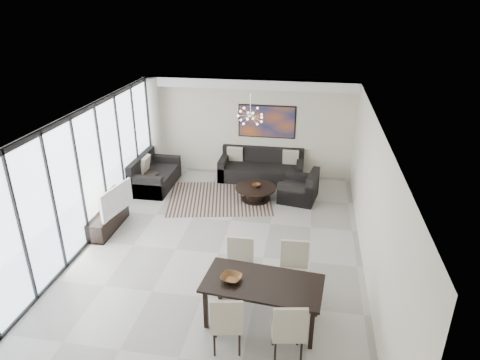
% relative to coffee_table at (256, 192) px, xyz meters
% --- Properties ---
extents(room_shell, '(6.00, 9.00, 2.90)m').
position_rel_coffee_table_xyz_m(room_shell, '(0.03, -2.67, 1.23)').
color(room_shell, '#A8A39B').
rests_on(room_shell, ground).
extents(window_wall, '(0.37, 8.95, 2.90)m').
position_rel_coffee_table_xyz_m(window_wall, '(-3.29, -2.67, 1.25)').
color(window_wall, silver).
rests_on(window_wall, floor).
extents(soffit, '(5.98, 0.40, 0.26)m').
position_rel_coffee_table_xyz_m(soffit, '(-0.43, 1.63, 2.55)').
color(soffit, white).
rests_on(soffit, room_shell).
extents(painting, '(1.68, 0.04, 0.98)m').
position_rel_coffee_table_xyz_m(painting, '(0.07, 1.80, 1.43)').
color(painting, '#BC561A').
rests_on(painting, room_shell).
extents(chandelier, '(0.66, 0.66, 0.71)m').
position_rel_coffee_table_xyz_m(chandelier, '(-0.13, -0.17, 2.13)').
color(chandelier, silver).
rests_on(chandelier, room_shell).
extents(rug, '(3.08, 2.58, 0.01)m').
position_rel_coffee_table_xyz_m(rug, '(-0.95, -0.07, -0.21)').
color(rug, black).
rests_on(rug, floor).
extents(coffee_table, '(1.09, 1.09, 0.38)m').
position_rel_coffee_table_xyz_m(coffee_table, '(0.00, 0.00, 0.00)').
color(coffee_table, black).
rests_on(coffee_table, floor).
extents(bowl_coffee, '(0.25, 0.25, 0.07)m').
position_rel_coffee_table_xyz_m(bowl_coffee, '(0.02, 0.02, 0.20)').
color(bowl_coffee, brown).
rests_on(bowl_coffee, coffee_table).
extents(sofa_main, '(2.43, 1.00, 0.88)m').
position_rel_coffee_table_xyz_m(sofa_main, '(-0.02, 1.40, 0.08)').
color(sofa_main, black).
rests_on(sofa_main, floor).
extents(loveseat, '(1.00, 1.78, 0.89)m').
position_rel_coffee_table_xyz_m(loveseat, '(-2.99, 0.38, 0.09)').
color(loveseat, black).
rests_on(loveseat, floor).
extents(armchair, '(1.08, 1.12, 0.82)m').
position_rel_coffee_table_xyz_m(armchair, '(1.16, 0.21, 0.06)').
color(armchair, black).
rests_on(armchair, floor).
extents(side_table, '(0.39, 0.39, 0.54)m').
position_rel_coffee_table_xyz_m(side_table, '(-2.91, 0.05, 0.15)').
color(side_table, black).
rests_on(side_table, floor).
extents(tv_console, '(0.40, 1.43, 0.45)m').
position_rel_coffee_table_xyz_m(tv_console, '(-3.19, -2.09, 0.01)').
color(tv_console, black).
rests_on(tv_console, floor).
extents(television, '(0.36, 1.15, 0.66)m').
position_rel_coffee_table_xyz_m(television, '(-3.03, -2.06, 0.56)').
color(television, gray).
rests_on(television, tv_console).
extents(dining_table, '(2.02, 1.16, 0.81)m').
position_rel_coffee_table_xyz_m(dining_table, '(0.72, -4.55, 0.51)').
color(dining_table, black).
rests_on(dining_table, floor).
extents(dining_chair_sw, '(0.56, 0.56, 1.06)m').
position_rel_coffee_table_xyz_m(dining_chair_sw, '(0.27, -5.29, 0.39)').
color(dining_chair_sw, beige).
rests_on(dining_chair_sw, floor).
extents(dining_chair_se, '(0.57, 0.57, 1.08)m').
position_rel_coffee_table_xyz_m(dining_chair_se, '(1.20, -5.31, 0.40)').
color(dining_chair_se, beige).
rests_on(dining_chair_se, floor).
extents(dining_chair_nw, '(0.50, 0.50, 1.06)m').
position_rel_coffee_table_xyz_m(dining_chair_nw, '(0.21, -3.77, 0.39)').
color(dining_chair_nw, beige).
rests_on(dining_chair_nw, floor).
extents(dining_chair_ne, '(0.52, 0.52, 1.09)m').
position_rel_coffee_table_xyz_m(dining_chair_ne, '(1.19, -3.76, 0.41)').
color(dining_chair_ne, beige).
rests_on(dining_chair_ne, floor).
extents(bowl_dining, '(0.41, 0.41, 0.08)m').
position_rel_coffee_table_xyz_m(bowl_dining, '(0.21, -4.57, 0.63)').
color(bowl_dining, brown).
rests_on(bowl_dining, dining_table).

